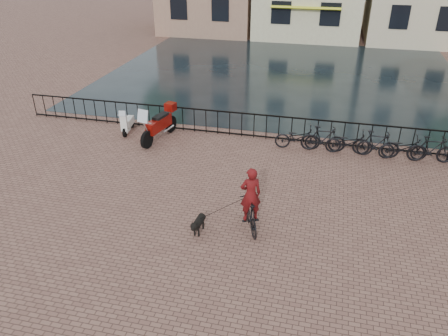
% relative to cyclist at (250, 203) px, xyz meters
% --- Properties ---
extents(ground, '(100.00, 100.00, 0.00)m').
position_rel_cyclist_xyz_m(ground, '(-1.01, -1.89, -0.84)').
color(ground, brown).
rests_on(ground, ground).
extents(canal_water, '(20.00, 20.00, 0.00)m').
position_rel_cyclist_xyz_m(canal_water, '(-1.01, 15.41, -0.84)').
color(canal_water, black).
rests_on(canal_water, ground).
extents(railing, '(20.00, 0.05, 1.02)m').
position_rel_cyclist_xyz_m(railing, '(-1.01, 6.11, -0.34)').
color(railing, black).
rests_on(railing, ground).
extents(cyclist, '(1.07, 1.67, 2.22)m').
position_rel_cyclist_xyz_m(cyclist, '(0.00, 0.00, 0.00)').
color(cyclist, black).
rests_on(cyclist, ground).
extents(dog, '(0.31, 0.81, 0.54)m').
position_rel_cyclist_xyz_m(dog, '(-1.32, -0.52, -0.57)').
color(dog, black).
rests_on(dog, ground).
extents(motorcycle, '(0.99, 2.34, 1.63)m').
position_rel_cyclist_xyz_m(motorcycle, '(-4.63, 5.01, -0.03)').
color(motorcycle, maroon).
rests_on(motorcycle, ground).
extents(scooter, '(0.53, 1.29, 1.16)m').
position_rel_cyclist_xyz_m(scooter, '(-6.16, 5.41, -0.26)').
color(scooter, white).
rests_on(scooter, ground).
extents(parked_bike_0, '(1.78, 0.81, 0.90)m').
position_rel_cyclist_xyz_m(parked_bike_0, '(0.79, 5.51, -0.39)').
color(parked_bike_0, black).
rests_on(parked_bike_0, ground).
extents(parked_bike_1, '(1.69, 0.59, 1.00)m').
position_rel_cyclist_xyz_m(parked_bike_1, '(1.74, 5.51, -0.34)').
color(parked_bike_1, black).
rests_on(parked_bike_1, ground).
extents(parked_bike_2, '(1.74, 0.68, 0.90)m').
position_rel_cyclist_xyz_m(parked_bike_2, '(2.69, 5.51, -0.39)').
color(parked_bike_2, black).
rests_on(parked_bike_2, ground).
extents(parked_bike_3, '(1.68, 0.54, 1.00)m').
position_rel_cyclist_xyz_m(parked_bike_3, '(3.64, 5.51, -0.34)').
color(parked_bike_3, black).
rests_on(parked_bike_3, ground).
extents(parked_bike_4, '(1.78, 0.80, 0.90)m').
position_rel_cyclist_xyz_m(parked_bike_4, '(4.59, 5.51, -0.39)').
color(parked_bike_4, black).
rests_on(parked_bike_4, ground).
extents(parked_bike_5, '(1.70, 0.64, 1.00)m').
position_rel_cyclist_xyz_m(parked_bike_5, '(5.54, 5.51, -0.34)').
color(parked_bike_5, black).
rests_on(parked_bike_5, ground).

